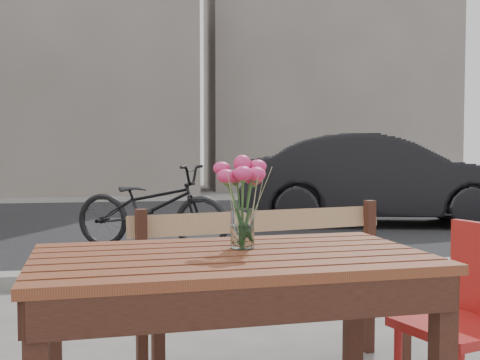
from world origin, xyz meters
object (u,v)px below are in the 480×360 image
(main_table, at_px, (231,292))
(bicycle, at_px, (151,207))
(main_vase, at_px, (242,190))
(parked_car, at_px, (378,179))
(red_chair, at_px, (472,310))

(main_table, height_order, bicycle, bicycle)
(bicycle, bearing_deg, main_table, -152.26)
(main_vase, relative_size, parked_car, 0.08)
(main_table, bearing_deg, bicycle, 87.44)
(main_table, relative_size, parked_car, 0.33)
(main_table, relative_size, bicycle, 0.73)
(main_vase, height_order, bicycle, main_vase)
(main_table, height_order, main_vase, main_vase)
(parked_car, bearing_deg, main_table, 166.78)
(main_table, distance_m, bicycle, 4.90)
(bicycle, bearing_deg, parked_car, -37.62)
(red_chair, xyz_separation_m, bicycle, (-1.23, 4.60, 0.00))
(main_table, height_order, red_chair, red_chair)
(red_chair, relative_size, main_vase, 2.56)
(parked_car, height_order, bicycle, parked_car)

